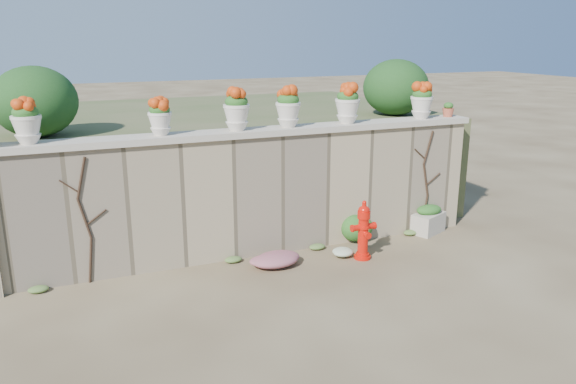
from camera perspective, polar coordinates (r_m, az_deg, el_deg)
name	(u,v)px	position (r m, az deg, el deg)	size (l,w,h in m)	color
ground	(298,295)	(8.06, 1.06, -10.46)	(80.00, 80.00, 0.00)	brown
stone_wall	(255,195)	(9.28, -3.32, -0.33)	(8.00, 0.40, 2.00)	#9B8867
wall_cap	(254,132)	(9.05, -3.43, 6.08)	(8.10, 0.52, 0.10)	beige
raised_fill	(207,158)	(12.26, -8.25, 3.47)	(9.00, 6.00, 2.00)	#384C23
back_shrub_left	(35,102)	(9.70, -24.34, 8.37)	(1.30, 1.30, 1.10)	#143814
back_shrub_right	(396,87)	(11.56, 10.90, 10.40)	(1.30, 1.30, 1.10)	#143814
vine_left	(85,219)	(8.61, -19.88, -2.59)	(0.60, 0.04, 1.91)	black
vine_right	(426,180)	(10.56, 13.87, 1.16)	(0.60, 0.04, 1.91)	black
fire_hydrant	(363,230)	(9.22, 7.67, -3.84)	(0.42, 0.30, 0.98)	red
planter_box	(428,220)	(10.74, 14.07, -2.75)	(0.74, 0.61, 0.54)	beige
green_shrub	(359,226)	(9.99, 7.22, -3.42)	(0.64, 0.58, 0.61)	#1E5119
magenta_clump	(268,259)	(8.96, -2.00, -6.77)	(1.00, 0.67, 0.27)	#CC287B
white_flowers	(346,251)	(9.37, 5.88, -6.03)	(0.56, 0.45, 0.20)	white
urn_pot_0	(26,121)	(8.53, -25.05, 6.53)	(0.40, 0.40, 0.63)	silver
urn_pot_1	(160,117)	(8.64, -12.89, 7.45)	(0.35, 0.35, 0.56)	silver
urn_pot_2	(237,110)	(8.90, -5.25, 8.31)	(0.42, 0.42, 0.65)	silver
urn_pot_3	(288,107)	(9.20, 0.01, 8.59)	(0.41, 0.41, 0.65)	silver
urn_pot_4	(347,104)	(9.66, 6.06, 8.89)	(0.42, 0.42, 0.66)	silver
urn_pot_5	(422,101)	(10.46, 13.43, 8.98)	(0.40, 0.40, 0.63)	silver
terracotta_pot	(448,110)	(10.84, 15.96, 7.99)	(0.21, 0.21, 0.26)	#B65137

